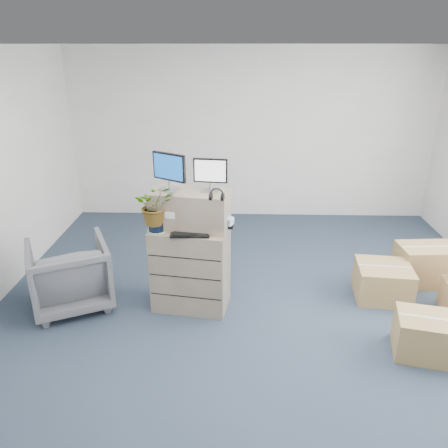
{
  "coord_description": "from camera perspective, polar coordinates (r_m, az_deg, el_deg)",
  "views": [
    {
      "loc": [
        -0.23,
        -3.74,
        2.81
      ],
      "look_at": [
        -0.36,
        0.4,
        1.09
      ],
      "focal_mm": 35.0,
      "sensor_mm": 36.0,
      "label": 1
    }
  ],
  "objects": [
    {
      "name": "ground",
      "position": [
        4.68,
        4.39,
        -14.39
      ],
      "size": [
        7.0,
        7.0,
        0.0
      ],
      "primitive_type": "plane",
      "color": "#29384A",
      "rests_on": "ground"
    },
    {
      "name": "wall_back",
      "position": [
        7.39,
        3.6,
        11.52
      ],
      "size": [
        6.0,
        0.02,
        2.8
      ],
      "primitive_type": "cube",
      "color": "silver",
      "rests_on": "ground"
    },
    {
      "name": "filing_cabinet_lower",
      "position": [
        4.92,
        -4.35,
        -5.74
      ],
      "size": [
        0.89,
        0.62,
        0.96
      ],
      "primitive_type": "cube",
      "rotation": [
        0.0,
        0.0,
        -0.16
      ],
      "color": "gray",
      "rests_on": "ground"
    },
    {
      "name": "filing_cabinet_upper",
      "position": [
        4.68,
        -4.45,
        1.91
      ],
      "size": [
        0.88,
        0.53,
        0.41
      ],
      "primitive_type": "cube",
      "rotation": [
        0.0,
        0.0,
        -0.16
      ],
      "color": "gray",
      "rests_on": "filing_cabinet_lower"
    },
    {
      "name": "monitor_left",
      "position": [
        4.59,
        -7.18,
        7.04
      ],
      "size": [
        0.37,
        0.24,
        0.4
      ],
      "rotation": [
        0.0,
        0.0,
        -0.53
      ],
      "color": "#99999E",
      "rests_on": "filing_cabinet_upper"
    },
    {
      "name": "monitor_right",
      "position": [
        4.54,
        -1.79,
        6.65
      ],
      "size": [
        0.36,
        0.16,
        0.35
      ],
      "rotation": [
        0.0,
        0.0,
        -0.12
      ],
      "color": "#99999E",
      "rests_on": "filing_cabinet_upper"
    },
    {
      "name": "headphones",
      "position": [
        4.36,
        -0.95,
        3.81
      ],
      "size": [
        0.15,
        0.04,
        0.15
      ],
      "primitive_type": "torus",
      "rotation": [
        1.57,
        0.0,
        -0.16
      ],
      "color": "black",
      "rests_on": "filing_cabinet_upper"
    },
    {
      "name": "keyboard",
      "position": [
        4.55,
        -4.45,
        -1.34
      ],
      "size": [
        0.41,
        0.18,
        0.02
      ],
      "primitive_type": "cube",
      "rotation": [
        0.0,
        0.0,
        0.02
      ],
      "color": "black",
      "rests_on": "filing_cabinet_lower"
    },
    {
      "name": "mouse",
      "position": [
        4.58,
        -1.24,
        -1.08
      ],
      "size": [
        0.08,
        0.05,
        0.03
      ],
      "primitive_type": "ellipsoid",
      "rotation": [
        0.0,
        0.0,
        -0.04
      ],
      "color": "silver",
      "rests_on": "filing_cabinet_lower"
    },
    {
      "name": "water_bottle",
      "position": [
        4.73,
        -3.82,
        0.99
      ],
      "size": [
        0.07,
        0.07,
        0.23
      ],
      "primitive_type": "cylinder",
      "color": "gray",
      "rests_on": "filing_cabinet_lower"
    },
    {
      "name": "phone_dock",
      "position": [
        4.77,
        -5.34,
        0.17
      ],
      "size": [
        0.06,
        0.06,
        0.13
      ],
      "rotation": [
        0.0,
        0.0,
        -0.16
      ],
      "color": "silver",
      "rests_on": "filing_cabinet_lower"
    },
    {
      "name": "external_drive",
      "position": [
        4.74,
        0.22,
        -0.12
      ],
      "size": [
        0.18,
        0.14,
        0.05
      ],
      "primitive_type": "cube",
      "rotation": [
        0.0,
        0.0,
        -0.08
      ],
      "color": "black",
      "rests_on": "filing_cabinet_lower"
    },
    {
      "name": "tissue_box",
      "position": [
        4.69,
        -0.08,
        0.49
      ],
      "size": [
        0.23,
        0.18,
        0.08
      ],
      "primitive_type": "cube",
      "rotation": [
        0.0,
        0.0,
        -0.4
      ],
      "color": "#4185DD",
      "rests_on": "external_drive"
    },
    {
      "name": "potted_plant",
      "position": [
        4.6,
        -8.93,
        1.8
      ],
      "size": [
        0.47,
        0.5,
        0.43
      ],
      "rotation": [
        0.0,
        0.0,
        -0.16
      ],
      "color": "#8AA685",
      "rests_on": "filing_cabinet_lower"
    },
    {
      "name": "office_chair",
      "position": [
        5.24,
        -19.54,
        -5.86
      ],
      "size": [
        1.09,
        1.06,
        0.86
      ],
      "primitive_type": "imported",
      "rotation": [
        0.0,
        0.0,
        3.59
      ],
      "color": "#5A5A5F",
      "rests_on": "ground"
    },
    {
      "name": "cardboard_boxes",
      "position": [
        5.5,
        24.79,
        -7.45
      ],
      "size": [
        1.47,
        1.94,
        0.71
      ],
      "color": "#9E794C",
      "rests_on": "ground"
    }
  ]
}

